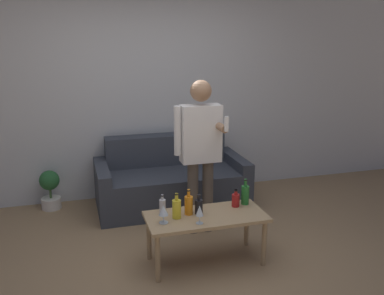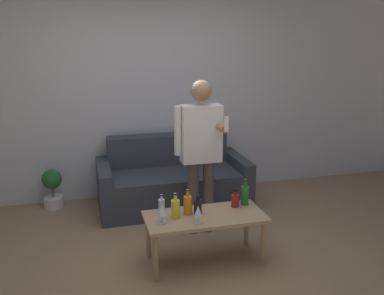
% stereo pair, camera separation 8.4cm
% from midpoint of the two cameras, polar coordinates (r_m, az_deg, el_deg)
% --- Properties ---
extents(ground_plane, '(16.00, 16.00, 0.00)m').
position_cam_midpoint_polar(ground_plane, '(3.81, -0.85, -16.68)').
color(ground_plane, '#997A56').
extents(wall_back, '(8.00, 0.06, 2.70)m').
position_cam_midpoint_polar(wall_back, '(5.28, -6.85, 7.87)').
color(wall_back, silver).
rests_on(wall_back, ground_plane).
extents(couch, '(1.74, 0.86, 0.80)m').
position_cam_midpoint_polar(couch, '(5.12, -3.34, -4.49)').
color(couch, '#383D47').
rests_on(couch, ground_plane).
extents(coffee_table, '(1.05, 0.49, 0.46)m').
position_cam_midpoint_polar(coffee_table, '(3.82, 1.23, -9.76)').
color(coffee_table, tan).
rests_on(coffee_table, ground_plane).
extents(bottle_orange, '(0.07, 0.07, 0.23)m').
position_cam_midpoint_polar(bottle_orange, '(3.78, -1.09, -7.62)').
color(bottle_orange, orange).
rests_on(bottle_orange, coffee_table).
extents(bottle_green, '(0.06, 0.06, 0.16)m').
position_cam_midpoint_polar(bottle_green, '(3.84, -4.59, -7.69)').
color(bottle_green, silver).
rests_on(bottle_green, coffee_table).
extents(bottle_dark, '(0.07, 0.07, 0.18)m').
position_cam_midpoint_polar(bottle_dark, '(3.79, 0.27, -7.84)').
color(bottle_dark, black).
rests_on(bottle_dark, coffee_table).
extents(bottle_yellow, '(0.08, 0.08, 0.23)m').
position_cam_midpoint_polar(bottle_yellow, '(3.71, -2.72, -8.10)').
color(bottle_yellow, yellow).
rests_on(bottle_yellow, coffee_table).
extents(bottle_red, '(0.07, 0.07, 0.16)m').
position_cam_midpoint_polar(bottle_red, '(3.97, 5.24, -6.96)').
color(bottle_red, '#B21E1E').
rests_on(bottle_red, coffee_table).
extents(bottle_clear, '(0.07, 0.07, 0.25)m').
position_cam_midpoint_polar(bottle_clear, '(4.01, 6.50, -6.22)').
color(bottle_clear, '#23752D').
rests_on(bottle_clear, coffee_table).
extents(wine_glass_near, '(0.06, 0.06, 0.16)m').
position_cam_midpoint_polar(wine_glass_near, '(3.60, 0.35, -8.50)').
color(wine_glass_near, silver).
rests_on(wine_glass_near, coffee_table).
extents(wine_glass_far, '(0.08, 0.08, 0.16)m').
position_cam_midpoint_polar(wine_glass_far, '(3.62, -4.50, -8.41)').
color(wine_glass_far, silver).
rests_on(wine_glass_far, coffee_table).
extents(person_standing_front, '(0.47, 0.41, 1.57)m').
position_cam_midpoint_polar(person_standing_front, '(4.22, 0.53, 0.30)').
color(person_standing_front, brown).
rests_on(person_standing_front, ground_plane).
extents(potted_plant, '(0.23, 0.23, 0.46)m').
position_cam_midpoint_polar(potted_plant, '(5.28, -18.84, -5.19)').
color(potted_plant, silver).
rests_on(potted_plant, ground_plane).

